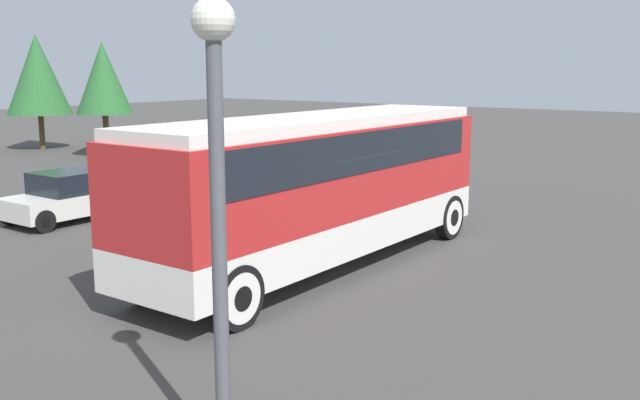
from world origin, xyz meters
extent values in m
plane|color=#423F3D|center=(0.00, 0.00, 0.00)|extent=(120.00, 120.00, 0.00)
cube|color=silver|center=(0.00, 0.00, 0.85)|extent=(9.72, 2.41, 0.77)
cube|color=red|center=(0.00, 0.00, 2.13)|extent=(9.72, 2.41, 1.80)
cube|color=black|center=(0.00, 0.00, 2.58)|extent=(8.56, 2.45, 0.81)
cube|color=silver|center=(0.00, 0.00, 3.14)|extent=(9.53, 2.22, 0.22)
cube|color=red|center=(4.71, 0.00, 1.88)|extent=(0.36, 2.32, 2.05)
cylinder|color=black|center=(3.98, -1.10, 0.55)|extent=(1.10, 0.28, 1.10)
cylinder|color=silver|center=(3.98, -1.10, 0.55)|extent=(0.86, 0.30, 0.86)
cylinder|color=black|center=(3.98, -1.10, 0.55)|extent=(0.42, 0.32, 0.42)
cylinder|color=black|center=(3.98, 1.10, 0.55)|extent=(1.10, 0.28, 1.10)
cylinder|color=silver|center=(3.98, 1.10, 0.55)|extent=(0.86, 0.30, 0.86)
cylinder|color=black|center=(3.98, 1.10, 0.55)|extent=(0.42, 0.32, 0.42)
cylinder|color=black|center=(-3.82, -1.10, 0.55)|extent=(1.10, 0.28, 1.10)
cylinder|color=silver|center=(-3.82, -1.10, 0.55)|extent=(0.86, 0.30, 0.86)
cylinder|color=black|center=(-3.82, -1.10, 0.55)|extent=(0.42, 0.32, 0.42)
cylinder|color=black|center=(-3.82, 1.10, 0.55)|extent=(1.10, 0.28, 1.10)
cylinder|color=silver|center=(-3.82, 1.10, 0.55)|extent=(0.86, 0.30, 0.86)
cylinder|color=black|center=(-3.82, 1.10, 0.55)|extent=(0.42, 0.32, 0.42)
cube|color=silver|center=(0.16, 8.45, 0.51)|extent=(4.48, 1.72, 0.56)
cube|color=black|center=(-0.02, 8.45, 1.09)|extent=(2.33, 1.55, 0.60)
cylinder|color=black|center=(1.97, 7.68, 0.30)|extent=(0.61, 0.22, 0.61)
cylinder|color=black|center=(1.97, 7.68, 0.30)|extent=(0.23, 0.26, 0.23)
cylinder|color=black|center=(1.97, 9.22, 0.30)|extent=(0.61, 0.22, 0.61)
cylinder|color=black|center=(1.97, 9.22, 0.30)|extent=(0.23, 0.26, 0.23)
cylinder|color=black|center=(-1.66, 7.68, 0.30)|extent=(0.61, 0.22, 0.61)
cylinder|color=black|center=(-1.66, 7.68, 0.30)|extent=(0.23, 0.26, 0.23)
cylinder|color=black|center=(-1.66, 9.22, 0.30)|extent=(0.61, 0.22, 0.61)
cylinder|color=black|center=(-1.66, 9.22, 0.30)|extent=(0.23, 0.26, 0.23)
cube|color=#2D5638|center=(4.41, 7.49, 0.59)|extent=(4.08, 1.77, 0.68)
cube|color=black|center=(4.25, 7.49, 1.20)|extent=(2.12, 1.59, 0.54)
cylinder|color=black|center=(5.99, 6.70, 0.33)|extent=(0.65, 0.22, 0.65)
cylinder|color=black|center=(5.99, 6.70, 0.33)|extent=(0.25, 0.26, 0.25)
cylinder|color=black|center=(5.99, 8.28, 0.33)|extent=(0.65, 0.22, 0.65)
cylinder|color=black|center=(5.99, 8.28, 0.33)|extent=(0.25, 0.26, 0.25)
cylinder|color=black|center=(2.83, 6.70, 0.33)|extent=(0.65, 0.22, 0.65)
cylinder|color=black|center=(2.83, 6.70, 0.33)|extent=(0.25, 0.26, 0.25)
cylinder|color=black|center=(2.83, 8.28, 0.33)|extent=(0.65, 0.22, 0.65)
cylinder|color=black|center=(2.83, 8.28, 0.33)|extent=(0.25, 0.26, 0.25)
cylinder|color=#515156|center=(-6.91, -3.76, 2.26)|extent=(0.16, 0.16, 4.52)
sphere|color=silver|center=(-6.91, -3.76, 4.70)|extent=(0.44, 0.44, 0.44)
cylinder|color=brown|center=(9.48, 19.61, 1.02)|extent=(0.28, 0.28, 2.04)
cone|color=#28602D|center=(9.48, 19.61, 3.72)|extent=(2.61, 2.61, 3.37)
cylinder|color=brown|center=(9.44, 24.88, 0.91)|extent=(0.28, 0.28, 1.82)
cone|color=#28602D|center=(9.44, 24.88, 3.86)|extent=(3.25, 3.25, 4.07)
camera|label=1|loc=(-12.00, -8.76, 4.25)|focal=40.00mm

